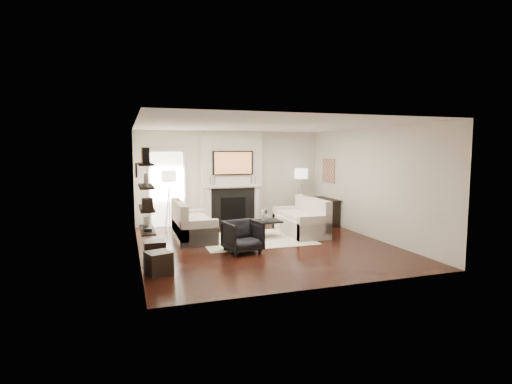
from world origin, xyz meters
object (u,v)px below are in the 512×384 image
object	(u,v)px
ottoman_near	(155,251)
lamp_right_shade	(301,174)
coffee_table	(259,222)
armchair	(243,235)
loveseat_left_base	(194,230)
loveseat_right_base	(300,226)
lamp_left_shade	(169,176)

from	to	relation	value
ottoman_near	lamp_right_shade	bearing A→B (deg)	34.38
coffee_table	armchair	size ratio (longest dim) A/B	1.50
armchair	ottoman_near	world-z (taller)	armchair
coffee_table	loveseat_left_base	bearing A→B (deg)	166.90
loveseat_right_base	coffee_table	xyz separation A→B (m)	(-1.16, -0.09, 0.19)
loveseat_left_base	coffee_table	size ratio (longest dim) A/B	1.64
loveseat_left_base	lamp_left_shade	bearing A→B (deg)	106.47
coffee_table	armchair	xyz separation A→B (m)	(-0.76, -1.19, -0.03)
loveseat_left_base	lamp_left_shade	world-z (taller)	lamp_left_shade
coffee_table	ottoman_near	world-z (taller)	coffee_table
coffee_table	ottoman_near	distance (m)	2.92
coffee_table	loveseat_right_base	bearing A→B (deg)	4.63
loveseat_left_base	coffee_table	world-z (taller)	same
loveseat_right_base	coffee_table	size ratio (longest dim) A/B	1.64
lamp_left_shade	lamp_right_shade	xyz separation A→B (m)	(3.90, -0.02, 0.00)
armchair	lamp_right_shade	distance (m)	4.14
loveseat_left_base	loveseat_right_base	xyz separation A→B (m)	(2.71, -0.27, 0.00)
loveseat_left_base	coffee_table	xyz separation A→B (m)	(1.55, -0.36, 0.19)
armchair	ottoman_near	bearing A→B (deg)	174.88
coffee_table	lamp_left_shade	size ratio (longest dim) A/B	2.75
loveseat_left_base	loveseat_right_base	distance (m)	2.72
armchair	lamp_left_shade	size ratio (longest dim) A/B	1.83
lamp_left_shade	loveseat_right_base	bearing A→B (deg)	-28.25
loveseat_left_base	loveseat_right_base	bearing A→B (deg)	-5.61
loveseat_left_base	lamp_left_shade	distance (m)	1.93
lamp_left_shade	lamp_right_shade	size ratio (longest dim) A/B	1.00
loveseat_left_base	coffee_table	distance (m)	1.60
loveseat_left_base	loveseat_right_base	world-z (taller)	same
loveseat_left_base	ottoman_near	xyz separation A→B (m)	(-1.04, -1.70, -0.01)
armchair	coffee_table	bearing A→B (deg)	47.69
loveseat_right_base	coffee_table	distance (m)	1.18
lamp_left_shade	lamp_right_shade	distance (m)	3.90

